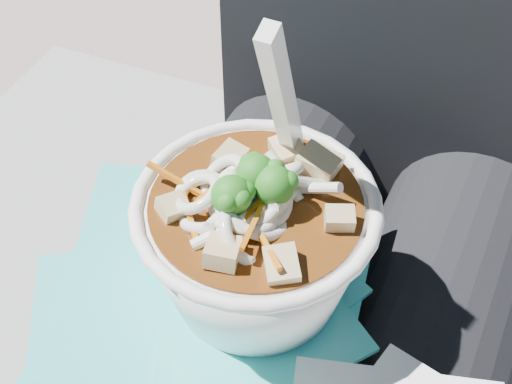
% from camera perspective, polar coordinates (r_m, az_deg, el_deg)
% --- Properties ---
extents(person_body, '(0.34, 0.94, 0.99)m').
position_cam_1_polar(person_body, '(0.59, 6.08, -6.76)').
color(person_body, black).
rests_on(person_body, ground).
extents(plastic_bag, '(0.28, 0.32, 0.01)m').
position_cam_1_polar(plastic_bag, '(0.49, -3.71, -10.13)').
color(plastic_bag, '#2CB9B5').
rests_on(plastic_bag, lap).
extents(udon_bowl, '(0.16, 0.16, 0.20)m').
position_cam_1_polar(udon_bowl, '(0.46, -0.04, -3.47)').
color(udon_bowl, white).
rests_on(udon_bowl, plastic_bag).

